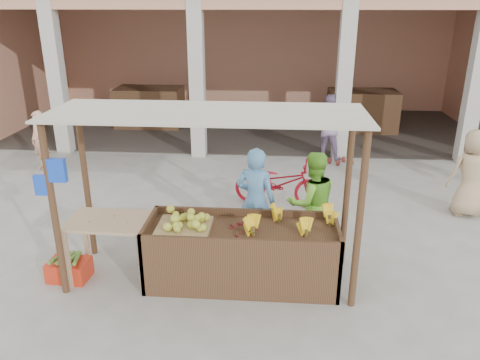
# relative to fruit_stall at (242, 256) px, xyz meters

# --- Properties ---
(ground) EXTENTS (60.00, 60.00, 0.00)m
(ground) POSITION_rel_fruit_stall_xyz_m (-0.50, 0.00, -0.40)
(ground) COLOR gray
(ground) RESTS_ON ground
(market_building) EXTENTS (14.40, 6.40, 4.20)m
(market_building) POSITION_rel_fruit_stall_xyz_m (-0.45, 8.93, 2.30)
(market_building) COLOR tan
(market_building) RESTS_ON ground
(fruit_stall) EXTENTS (2.60, 0.95, 0.80)m
(fruit_stall) POSITION_rel_fruit_stall_xyz_m (0.00, 0.00, 0.00)
(fruit_stall) COLOR #523321
(fruit_stall) RESTS_ON ground
(stall_awning) EXTENTS (4.09, 1.35, 2.39)m
(stall_awning) POSITION_rel_fruit_stall_xyz_m (-0.51, 0.06, 1.58)
(stall_awning) COLOR #523321
(stall_awning) RESTS_ON ground
(banana_heap) EXTENTS (1.18, 0.64, 0.21)m
(banana_heap) POSITION_rel_fruit_stall_xyz_m (0.64, 0.06, 0.51)
(banana_heap) COLOR yellow
(banana_heap) RESTS_ON fruit_stall
(melon_tray) EXTENTS (0.71, 0.62, 0.19)m
(melon_tray) POSITION_rel_fruit_stall_xyz_m (-0.78, -0.04, 0.49)
(melon_tray) COLOR #987D4E
(melon_tray) RESTS_ON fruit_stall
(berry_heap) EXTENTS (0.47, 0.39, 0.15)m
(berry_heap) POSITION_rel_fruit_stall_xyz_m (0.03, -0.04, 0.47)
(berry_heap) COLOR maroon
(berry_heap) RESTS_ON fruit_stall
(side_table) EXTENTS (1.12, 0.77, 0.89)m
(side_table) POSITION_rel_fruit_stall_xyz_m (-1.82, -0.02, 0.35)
(side_table) COLOR tan
(side_table) RESTS_ON ground
(papaya_pile) EXTENTS (0.67, 0.38, 0.19)m
(papaya_pile) POSITION_rel_fruit_stall_xyz_m (-1.82, -0.02, 0.59)
(papaya_pile) COLOR #4A8B2D
(papaya_pile) RESTS_ON side_table
(red_crate) EXTENTS (0.57, 0.43, 0.28)m
(red_crate) POSITION_rel_fruit_stall_xyz_m (-2.43, -0.13, -0.26)
(red_crate) COLOR red
(red_crate) RESTS_ON ground
(plantain_bundle) EXTENTS (0.45, 0.32, 0.09)m
(plantain_bundle) POSITION_rel_fruit_stall_xyz_m (-2.43, -0.13, -0.07)
(plantain_bundle) COLOR #547E2E
(plantain_bundle) RESTS_ON red_crate
(produce_sacks) EXTENTS (0.92, 0.69, 0.56)m
(produce_sacks) POSITION_rel_fruit_stall_xyz_m (2.01, 5.20, -0.12)
(produce_sacks) COLOR maroon
(produce_sacks) RESTS_ON ground
(vendor_blue) EXTENTS (0.79, 0.66, 1.81)m
(vendor_blue) POSITION_rel_fruit_stall_xyz_m (0.14, 0.85, 0.50)
(vendor_blue) COLOR #5A97CE
(vendor_blue) RESTS_ON ground
(vendor_green) EXTENTS (0.92, 0.69, 1.71)m
(vendor_green) POSITION_rel_fruit_stall_xyz_m (1.00, 0.95, 0.45)
(vendor_green) COLOR #78CD36
(vendor_green) RESTS_ON ground
(motorcycle) EXTENTS (0.93, 1.91, 0.96)m
(motorcycle) POSITION_rel_fruit_stall_xyz_m (0.53, 2.66, 0.08)
(motorcycle) COLOR #A40E1C
(motorcycle) RESTS_ON ground
(shopper_c) EXTENTS (0.90, 0.62, 1.77)m
(shopper_c) POSITION_rel_fruit_stall_xyz_m (3.94, 2.52, 0.48)
(shopper_c) COLOR tan
(shopper_c) RESTS_ON ground
(shopper_e) EXTENTS (0.66, 0.61, 1.43)m
(shopper_e) POSITION_rel_fruit_stall_xyz_m (-4.95, 4.30, 0.32)
(shopper_e) COLOR #E5A986
(shopper_e) RESTS_ON ground
(shopper_f) EXTENTS (0.96, 0.71, 1.76)m
(shopper_f) POSITION_rel_fruit_stall_xyz_m (1.71, 5.64, 0.48)
(shopper_f) COLOR gray
(shopper_f) RESTS_ON ground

